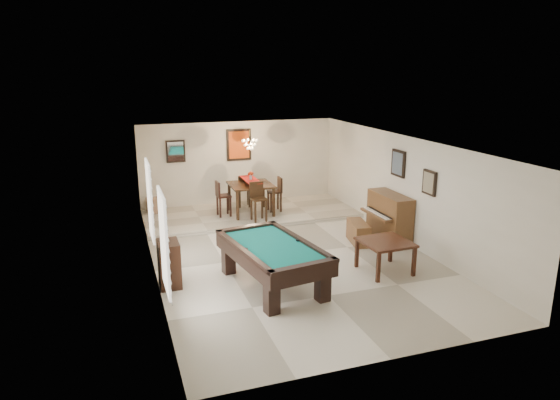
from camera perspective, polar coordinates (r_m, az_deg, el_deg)
ground_plane at (r=11.56m, az=0.97°, el=-6.30°), size 6.00×9.00×0.02m
wall_back at (r=15.35m, az=-4.71°, el=4.11°), size 6.00×0.04×2.60m
wall_front at (r=7.31m, az=13.16°, el=-8.71°), size 6.00×0.04×2.60m
wall_left at (r=10.55m, az=-14.53°, el=-1.37°), size 0.04×9.00×2.60m
wall_right at (r=12.46m, az=14.09°, el=1.14°), size 0.04×9.00×2.60m
ceiling at (r=10.89m, az=1.03°, el=6.61°), size 6.00×9.00×0.04m
dining_step at (r=14.47m, az=-3.39°, el=-1.59°), size 6.00×2.50×0.12m
window_left_front at (r=8.43m, az=-13.12°, el=-4.72°), size 0.06×1.00×1.70m
window_left_rear at (r=11.11m, az=-14.66°, el=-0.04°), size 0.06×1.00×1.70m
pool_table at (r=9.83m, az=-0.85°, el=-7.53°), size 1.75×2.71×0.84m
square_table at (r=10.76m, az=11.89°, el=-6.31°), size 1.02×1.02×0.68m
upright_piano at (r=12.58m, az=11.86°, el=-1.97°), size 0.79×1.41×1.17m
piano_bench at (r=12.38m, az=8.94°, el=-3.69°), size 0.54×0.99×0.52m
apothecary_chest at (r=10.07m, az=-12.56°, el=-7.14°), size 0.40×0.61×0.91m
dining_table at (r=14.19m, az=-3.34°, el=0.39°), size 1.20×1.20×0.98m
flower_vase at (r=14.05m, az=-3.37°, el=2.80°), size 0.17×0.17×0.24m
dining_chair_south at (r=13.50m, az=-2.45°, el=-0.22°), size 0.42×0.42×1.05m
dining_chair_north at (r=14.93m, az=-4.17°, el=1.08°), size 0.40×0.40×0.97m
dining_chair_west at (r=14.02m, az=-6.45°, el=0.16°), size 0.39×0.39×1.00m
dining_chair_east at (r=14.41m, az=-0.64°, el=0.65°), size 0.38×0.38×0.99m
corner_bench at (r=14.80m, az=-14.19°, el=-0.61°), size 0.42×0.50×0.40m
chandelier at (r=13.96m, az=-3.47°, el=6.79°), size 0.44×0.44×0.60m
back_painting at (r=15.21m, az=-4.72°, el=6.31°), size 0.75×0.06×0.95m
back_mirror at (r=14.89m, az=-11.85°, el=5.46°), size 0.55×0.06×0.65m
right_picture_upper at (r=12.56m, az=13.38°, el=4.10°), size 0.06×0.55×0.65m
right_picture_lower at (r=11.55m, az=16.71°, el=1.92°), size 0.06×0.45×0.55m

